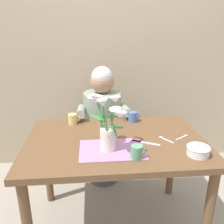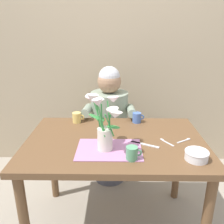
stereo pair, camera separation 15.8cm
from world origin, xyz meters
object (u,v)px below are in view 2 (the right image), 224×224
object	(u,v)px
flower_vase	(104,120)
ceramic_bowl	(196,155)
coffee_cup	(77,117)
ceramic_mug	(137,118)
dinner_knife	(144,144)
seated_person	(109,127)
tea_cup	(131,153)

from	to	relation	value
flower_vase	ceramic_bowl	size ratio (longest dim) A/B	2.69
coffee_cup	ceramic_mug	world-z (taller)	same
dinner_knife	ceramic_mug	world-z (taller)	ceramic_mug
seated_person	dinner_knife	world-z (taller)	seated_person
flower_vase	tea_cup	world-z (taller)	flower_vase
seated_person	flower_vase	world-z (taller)	seated_person
flower_vase	dinner_knife	xyz separation A→B (m)	(0.26, 0.07, -0.19)
seated_person	flower_vase	xyz separation A→B (m)	(-0.01, -0.75, 0.37)
coffee_cup	dinner_knife	bearing A→B (deg)	-37.32
coffee_cup	tea_cup	xyz separation A→B (m)	(0.40, -0.56, 0.00)
coffee_cup	seated_person	bearing A→B (deg)	51.33
dinner_knife	tea_cup	bearing A→B (deg)	-92.01
ceramic_bowl	tea_cup	xyz separation A→B (m)	(-0.37, -0.00, 0.01)
ceramic_bowl	coffee_cup	xyz separation A→B (m)	(-0.77, 0.55, 0.01)
flower_vase	tea_cup	distance (m)	0.25
ceramic_bowl	coffee_cup	world-z (taller)	coffee_cup
coffee_cup	tea_cup	bearing A→B (deg)	-54.31
seated_person	ceramic_mug	size ratio (longest dim) A/B	12.20
dinner_knife	ceramic_mug	size ratio (longest dim) A/B	2.04
flower_vase	ceramic_bowl	xyz separation A→B (m)	(0.53, -0.11, -0.16)
dinner_knife	ceramic_mug	distance (m)	0.38
seated_person	ceramic_bowl	xyz separation A→B (m)	(0.52, -0.86, 0.21)
seated_person	coffee_cup	size ratio (longest dim) A/B	12.20
ceramic_bowl	coffee_cup	size ratio (longest dim) A/B	1.46
ceramic_bowl	dinner_knife	distance (m)	0.33
seated_person	ceramic_bowl	size ratio (longest dim) A/B	8.35
seated_person	ceramic_bowl	distance (m)	1.03
seated_person	dinner_knife	distance (m)	0.75
flower_vase	coffee_cup	bearing A→B (deg)	118.14
tea_cup	seated_person	bearing A→B (deg)	99.83
seated_person	flower_vase	size ratio (longest dim) A/B	3.10
dinner_knife	coffee_cup	distance (m)	0.62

